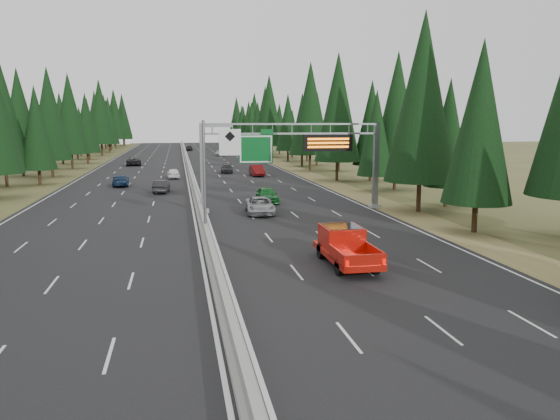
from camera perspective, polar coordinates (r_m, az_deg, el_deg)
The scene contains 19 objects.
road at distance 93.20m, azimuth -9.50°, elevation 4.13°, with size 32.00×260.00×0.08m, color black.
shoulder_right at distance 95.21m, azimuth 1.30°, elevation 4.35°, with size 3.60×260.00×0.06m, color olive.
shoulder_left at distance 94.55m, azimuth -20.37°, elevation 3.75°, with size 3.60×260.00×0.06m, color #4B4F25.
median_barrier at distance 93.17m, azimuth -9.51°, elevation 4.36°, with size 0.70×260.00×0.85m.
sign_gantry at distance 48.98m, azimuth 2.02°, elevation 6.01°, with size 16.75×0.98×7.80m.
hov_sign_pole at distance 38.02m, azimuth -7.05°, elevation 4.24°, with size 2.80×0.50×8.00m.
tree_row_right at distance 93.39m, azimuth 4.15°, elevation 9.85°, with size 12.27×244.43×18.96m.
tree_row_left at distance 98.14m, azimuth -22.72°, elevation 9.10°, with size 11.48×245.03×18.47m.
silver_minivan at distance 47.41m, azimuth -2.12°, elevation 0.47°, with size 2.38×5.16×1.43m, color #9D9DA1.
red_pickup at distance 30.82m, azimuth 6.69°, elevation -3.49°, with size 2.25×6.31×2.06m.
car_ahead_green at distance 54.00m, azimuth -1.37°, elevation 1.60°, with size 1.84×4.57×1.56m, color #166424.
car_ahead_dkred at distance 81.52m, azimuth -2.44°, elevation 4.15°, with size 1.72×4.92×1.62m, color #5D0D0E.
car_ahead_dkgrey at distance 86.72m, azimuth -5.58°, elevation 4.32°, with size 1.87×4.60×1.33m, color black.
car_ahead_white at distance 133.49m, azimuth -6.11°, elevation 6.01°, with size 2.60×5.63×1.57m, color silver.
car_ahead_far at distance 158.29m, azimuth -9.47°, elevation 6.41°, with size 1.80×4.48×1.53m, color black.
car_onc_near at distance 63.20m, azimuth -12.30°, elevation 2.42°, with size 1.49×4.27×1.41m, color black.
car_onc_blue at distance 71.15m, azimuth -16.31°, elevation 2.98°, with size 1.97×4.84×1.41m, color #162D4D.
car_onc_white at distance 79.23m, azimuth -11.09°, elevation 3.78°, with size 1.71×4.25×1.45m, color white.
car_onc_far at distance 105.35m, azimuth -15.03°, elevation 4.95°, with size 2.60×5.64×1.57m, color black.
Camera 1 is at (-1.76, -12.85, 7.89)m, focal length 35.00 mm.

